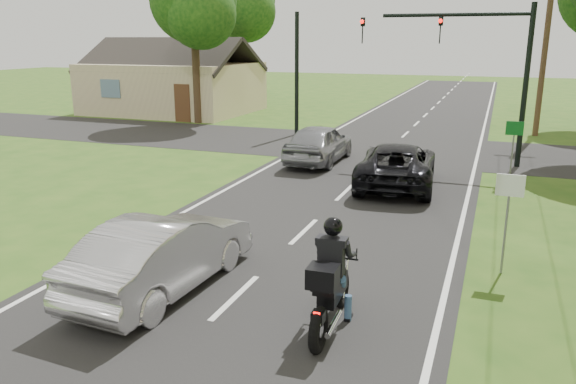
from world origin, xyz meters
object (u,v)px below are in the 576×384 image
(dark_suv, at_px, (397,164))
(traffic_signal, at_px, (475,55))
(utility_pole_far, at_px, (547,31))
(motorcycle_rider, at_px, (330,286))
(sign_green, at_px, (514,137))
(sign_white, at_px, (509,200))
(silver_suv, at_px, (319,143))
(silver_sedan, at_px, (163,253))

(dark_suv, xyz_separation_m, traffic_signal, (1.96, 4.54, 3.41))
(dark_suv, height_order, utility_pole_far, utility_pole_far)
(motorcycle_rider, height_order, sign_green, sign_green)
(utility_pole_far, distance_m, sign_white, 19.39)
(silver_suv, relative_size, utility_pole_far, 0.45)
(sign_green, bearing_deg, traffic_signal, 117.38)
(silver_sedan, relative_size, silver_suv, 0.99)
(silver_suv, xyz_separation_m, sign_green, (7.04, -1.08, 0.82))
(traffic_signal, bearing_deg, dark_suv, -113.40)
(motorcycle_rider, bearing_deg, sign_green, 73.99)
(dark_suv, bearing_deg, silver_sedan, 68.19)
(dark_suv, xyz_separation_m, silver_suv, (-3.52, 2.60, 0.05))
(silver_suv, height_order, sign_green, sign_green)
(silver_sedan, bearing_deg, sign_green, -116.72)
(silver_sedan, height_order, silver_suv, silver_suv)
(sign_green, bearing_deg, sign_white, -91.43)
(silver_suv, bearing_deg, silver_sedan, 93.55)
(motorcycle_rider, bearing_deg, silver_suv, 106.39)
(dark_suv, distance_m, sign_white, 7.34)
(motorcycle_rider, xyz_separation_m, traffic_signal, (1.33, 14.51, 3.36))
(dark_suv, relative_size, sign_white, 2.42)
(traffic_signal, bearing_deg, silver_suv, -160.56)
(silver_sedan, distance_m, traffic_signal, 15.29)
(traffic_signal, bearing_deg, sign_green, -62.62)
(sign_white, height_order, sign_green, same)
(silver_suv, relative_size, sign_green, 2.12)
(utility_pole_far, bearing_deg, sign_white, -94.51)
(silver_sedan, relative_size, sign_green, 2.10)
(silver_sedan, xyz_separation_m, utility_pole_far, (7.65, 22.12, 4.34))
(dark_suv, relative_size, silver_suv, 1.14)
(dark_suv, bearing_deg, sign_white, 111.79)
(dark_suv, bearing_deg, traffic_signal, -118.76)
(motorcycle_rider, xyz_separation_m, sign_green, (2.90, 11.49, 0.82))
(traffic_signal, relative_size, sign_green, 3.00)
(utility_pole_far, relative_size, sign_white, 4.71)
(dark_suv, xyz_separation_m, sign_green, (3.52, 1.52, 0.87))
(dark_suv, distance_m, utility_pole_far, 14.12)
(sign_white, bearing_deg, motorcycle_rider, -127.69)
(silver_suv, height_order, traffic_signal, traffic_signal)
(silver_sedan, height_order, sign_green, sign_green)
(motorcycle_rider, relative_size, sign_green, 1.08)
(dark_suv, bearing_deg, motorcycle_rider, 88.25)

